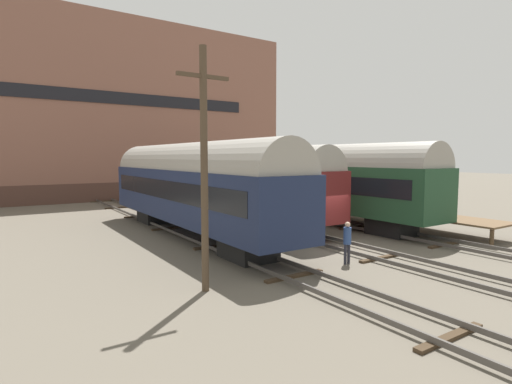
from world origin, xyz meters
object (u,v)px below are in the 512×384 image
object	(u,v)px
train_car_maroon	(241,180)
bench	(368,199)
utility_pole	(204,166)
train_car_green	(325,178)
train_car_navy	(191,184)
person_worker	(347,239)

from	to	relation	value
train_car_maroon	bench	bearing A→B (deg)	-28.79
utility_pole	train_car_green	bearing A→B (deg)	32.51
train_car_green	train_car_navy	bearing A→B (deg)	177.95
train_car_maroon	train_car_green	bearing A→B (deg)	-31.84
bench	train_car_navy	bearing A→B (deg)	172.71
bench	utility_pole	distance (m)	17.72
bench	train_car_green	bearing A→B (deg)	156.64
train_car_navy	train_car_green	xyz separation A→B (m)	(9.69, -0.35, 0.04)
person_worker	utility_pole	bearing A→B (deg)	178.01
bench	utility_pole	xyz separation A→B (m)	(-16.03, -7.07, 2.63)
train_car_navy	person_worker	bearing A→B (deg)	-71.54
train_car_maroon	person_worker	size ratio (longest dim) A/B	9.77
train_car_navy	train_car_green	size ratio (longest dim) A/B	1.07
utility_pole	train_car_maroon	bearing A→B (deg)	54.01
train_car_navy	utility_pole	xyz separation A→B (m)	(-3.40, -8.69, 1.18)
bench	person_worker	xyz separation A→B (m)	(-9.66, -7.29, -0.43)
train_car_navy	person_worker	xyz separation A→B (m)	(2.97, -8.91, -1.88)
person_worker	utility_pole	distance (m)	7.07
train_car_maroon	bench	world-z (taller)	train_car_maroon
utility_pole	bench	bearing A→B (deg)	23.80
train_car_maroon	train_car_navy	size ratio (longest dim) A/B	0.95
bench	utility_pole	size ratio (longest dim) A/B	0.18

